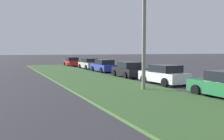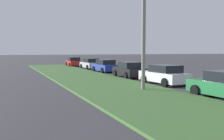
# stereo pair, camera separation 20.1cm
# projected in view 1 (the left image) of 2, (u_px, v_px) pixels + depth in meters

# --- Properties ---
(grass_median) EXTENTS (60.00, 6.00, 0.12)m
(grass_median) POSITION_uv_depth(u_px,v_px,m) (119.00, 89.00, 16.94)
(grass_median) COLOR #477238
(grass_median) RESTS_ON ground
(parked_car_white) EXTENTS (4.40, 2.21, 1.47)m
(parked_car_white) POSITION_uv_depth(u_px,v_px,m) (164.00, 75.00, 19.98)
(parked_car_white) COLOR silver
(parked_car_white) RESTS_ON ground
(parked_car_black) EXTENTS (4.37, 2.15, 1.47)m
(parked_car_black) POSITION_uv_depth(u_px,v_px,m) (129.00, 70.00, 24.98)
(parked_car_black) COLOR black
(parked_car_black) RESTS_ON ground
(parked_car_blue) EXTENTS (4.37, 2.15, 1.47)m
(parked_car_blue) POSITION_uv_depth(u_px,v_px,m) (104.00, 66.00, 31.22)
(parked_car_blue) COLOR #23389E
(parked_car_blue) RESTS_ON ground
(parked_car_silver) EXTENTS (4.35, 2.12, 1.47)m
(parked_car_silver) POSITION_uv_depth(u_px,v_px,m) (89.00, 64.00, 36.46)
(parked_car_silver) COLOR #B2B5BA
(parked_car_silver) RESTS_ON ground
(parked_car_red) EXTENTS (4.36, 2.14, 1.47)m
(parked_car_red) POSITION_uv_depth(u_px,v_px,m) (72.00, 62.00, 42.34)
(parked_car_red) COLOR red
(parked_car_red) RESTS_ON ground
(streetlight) EXTENTS (0.76, 2.86, 7.50)m
(streetlight) POSITION_uv_depth(u_px,v_px,m) (148.00, 21.00, 16.59)
(streetlight) COLOR gray
(streetlight) RESTS_ON ground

